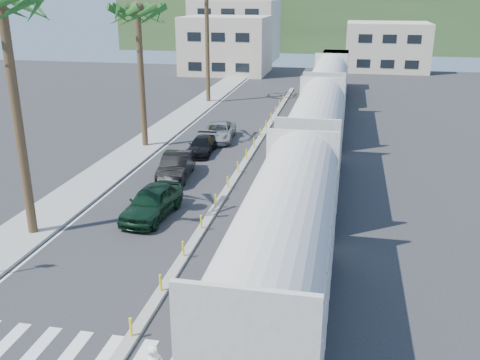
{
  "coord_description": "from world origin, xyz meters",
  "views": [
    {
      "loc": [
        6.71,
        -15.42,
        11.26
      ],
      "look_at": [
        1.5,
        10.32,
        2.0
      ],
      "focal_mm": 40.0,
      "sensor_mm": 36.0,
      "label": 1
    }
  ],
  "objects": [
    {
      "name": "buildings",
      "position": [
        -6.41,
        71.66,
        4.36
      ],
      "size": [
        38.0,
        27.0,
        10.0
      ],
      "color": "beige",
      "rests_on": "ground"
    },
    {
      "name": "car_lead",
      "position": [
        -3.01,
        9.23,
        0.83
      ],
      "size": [
        2.72,
        5.2,
        1.67
      ],
      "primitive_type": "imported",
      "rotation": [
        0.0,
        0.0,
        -0.08
      ],
      "color": "black",
      "rests_on": "ground"
    },
    {
      "name": "lane_markings",
      "position": [
        -2.15,
        25.0,
        0.0
      ],
      "size": [
        9.42,
        90.0,
        0.01
      ],
      "color": "silver",
      "rests_on": "ground"
    },
    {
      "name": "sidewalk",
      "position": [
        -8.5,
        25.0,
        0.07
      ],
      "size": [
        3.0,
        90.0,
        0.15
      ],
      "primitive_type": "cube",
      "color": "gray",
      "rests_on": "ground"
    },
    {
      "name": "rails",
      "position": [
        5.0,
        28.0,
        0.03
      ],
      "size": [
        1.56,
        100.0,
        0.06
      ],
      "color": "black",
      "rests_on": "ground"
    },
    {
      "name": "car_second",
      "position": [
        -3.7,
        15.5,
        0.8
      ],
      "size": [
        2.68,
        5.19,
        1.6
      ],
      "primitive_type": "imported",
      "rotation": [
        0.0,
        0.0,
        0.1
      ],
      "color": "black",
      "rests_on": "ground"
    },
    {
      "name": "freight_train",
      "position": [
        5.0,
        20.58,
        2.91
      ],
      "size": [
        3.0,
        60.94,
        5.85
      ],
      "color": "#B9B7A9",
      "rests_on": "ground"
    },
    {
      "name": "hillside",
      "position": [
        0.0,
        100.0,
        6.0
      ],
      "size": [
        80.0,
        20.0,
        12.0
      ],
      "primitive_type": "cube",
      "color": "#385628",
      "rests_on": "ground"
    },
    {
      "name": "car_third",
      "position": [
        -3.55,
        21.08,
        0.61
      ],
      "size": [
        2.08,
        4.36,
        1.22
      ],
      "primitive_type": "imported",
      "rotation": [
        0.0,
        0.0,
        0.04
      ],
      "color": "black",
      "rests_on": "ground"
    },
    {
      "name": "median",
      "position": [
        0.0,
        19.96,
        0.09
      ],
      "size": [
        0.45,
        60.0,
        0.85
      ],
      "color": "gray",
      "rests_on": "ground"
    },
    {
      "name": "crosswalk",
      "position": [
        0.0,
        -2.0,
        0.01
      ],
      "size": [
        14.0,
        2.2,
        0.01
      ],
      "primitive_type": "cube",
      "color": "silver",
      "rests_on": "ground"
    },
    {
      "name": "car_rear",
      "position": [
        -3.22,
        25.0,
        0.7
      ],
      "size": [
        3.17,
        5.44,
        1.4
      ],
      "primitive_type": "imported",
      "rotation": [
        0.0,
        0.0,
        0.08
      ],
      "color": "#AAACB0",
      "rests_on": "ground"
    },
    {
      "name": "ground",
      "position": [
        0.0,
        0.0,
        0.0
      ],
      "size": [
        140.0,
        140.0,
        0.0
      ],
      "primitive_type": "plane",
      "color": "#28282B",
      "rests_on": "ground"
    }
  ]
}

